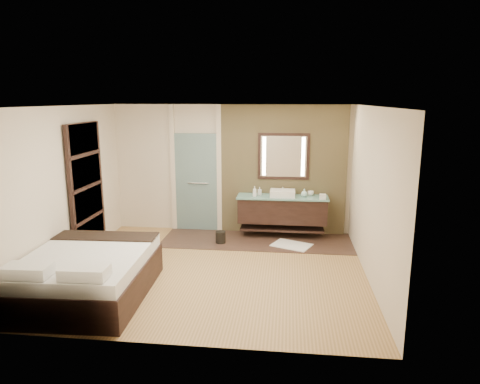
# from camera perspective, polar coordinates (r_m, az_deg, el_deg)

# --- Properties ---
(floor) EXTENTS (5.00, 5.00, 0.00)m
(floor) POSITION_cam_1_polar(r_m,az_deg,el_deg) (7.30, -3.51, -10.35)
(floor) COLOR olive
(floor) RESTS_ON ground
(tile_strip) EXTENTS (3.80, 1.30, 0.01)m
(tile_strip) POSITION_cam_1_polar(r_m,az_deg,el_deg) (8.71, 2.23, -6.46)
(tile_strip) COLOR #37251E
(tile_strip) RESTS_ON floor
(stone_wall) EXTENTS (2.60, 0.08, 2.70)m
(stone_wall) POSITION_cam_1_polar(r_m,az_deg,el_deg) (8.96, 5.79, 2.88)
(stone_wall) COLOR tan
(stone_wall) RESTS_ON floor
(vanity) EXTENTS (1.85, 0.55, 0.88)m
(vanity) POSITION_cam_1_polar(r_m,az_deg,el_deg) (8.83, 5.65, -2.36)
(vanity) COLOR black
(vanity) RESTS_ON stone_wall
(mirror_unit) EXTENTS (1.06, 0.04, 0.96)m
(mirror_unit) POSITION_cam_1_polar(r_m,az_deg,el_deg) (8.86, 5.83, 4.74)
(mirror_unit) COLOR black
(mirror_unit) RESTS_ON stone_wall
(frosted_door) EXTENTS (1.10, 0.12, 2.70)m
(frosted_door) POSITION_cam_1_polar(r_m,az_deg,el_deg) (9.20, -5.85, 1.82)
(frosted_door) COLOR #9EC8C8
(frosted_door) RESTS_ON floor
(shoji_partition) EXTENTS (0.06, 1.20, 2.40)m
(shoji_partition) POSITION_cam_1_polar(r_m,az_deg,el_deg) (8.24, -19.73, 0.40)
(shoji_partition) COLOR black
(shoji_partition) RESTS_ON floor
(bed) EXTENTS (1.75, 2.15, 0.80)m
(bed) POSITION_cam_1_polar(r_m,az_deg,el_deg) (6.64, -19.75, -10.33)
(bed) COLOR black
(bed) RESTS_ON floor
(bath_mat) EXTENTS (0.86, 0.75, 0.02)m
(bath_mat) POSITION_cam_1_polar(r_m,az_deg,el_deg) (8.46, 6.90, -7.05)
(bath_mat) COLOR white
(bath_mat) RESTS_ON floor
(waste_bin) EXTENTS (0.25, 0.25, 0.25)m
(waste_bin) POSITION_cam_1_polar(r_m,az_deg,el_deg) (8.52, -2.61, -6.06)
(waste_bin) COLOR black
(waste_bin) RESTS_ON floor
(tissue_box) EXTENTS (0.12, 0.12, 0.10)m
(tissue_box) POSITION_cam_1_polar(r_m,az_deg,el_deg) (8.61, 10.97, -0.61)
(tissue_box) COLOR silver
(tissue_box) RESTS_ON vanity
(soap_bottle_a) EXTENTS (0.10, 0.10, 0.21)m
(soap_bottle_a) POSITION_cam_1_polar(r_m,az_deg,el_deg) (8.68, 1.96, 0.08)
(soap_bottle_a) COLOR white
(soap_bottle_a) RESTS_ON vanity
(soap_bottle_b) EXTENTS (0.08, 0.08, 0.17)m
(soap_bottle_b) POSITION_cam_1_polar(r_m,az_deg,el_deg) (8.82, 2.63, 0.13)
(soap_bottle_b) COLOR #B2B2B2
(soap_bottle_b) RESTS_ON vanity
(soap_bottle_c) EXTENTS (0.16, 0.16, 0.16)m
(soap_bottle_c) POSITION_cam_1_polar(r_m,az_deg,el_deg) (8.75, 8.56, -0.10)
(soap_bottle_c) COLOR silver
(soap_bottle_c) RESTS_ON vanity
(cup) EXTENTS (0.15, 0.15, 0.10)m
(cup) POSITION_cam_1_polar(r_m,az_deg,el_deg) (8.88, 9.41, -0.17)
(cup) COLOR white
(cup) RESTS_ON vanity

